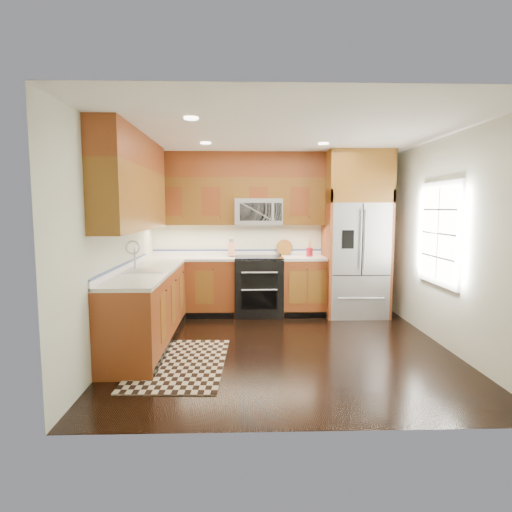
{
  "coord_description": "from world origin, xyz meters",
  "views": [
    {
      "loc": [
        -0.49,
        -5.12,
        1.72
      ],
      "look_at": [
        -0.32,
        0.6,
        1.08
      ],
      "focal_mm": 30.0,
      "sensor_mm": 36.0,
      "label": 1
    }
  ],
  "objects_px": {
    "range": "(259,286)",
    "knife_block": "(231,249)",
    "refrigerator": "(356,234)",
    "rug": "(180,363)",
    "utensil_crock": "(310,250)"
  },
  "relations": [
    {
      "from": "rug",
      "to": "knife_block",
      "type": "distance_m",
      "value": 2.58
    },
    {
      "from": "refrigerator",
      "to": "range",
      "type": "bearing_deg",
      "value": 178.6
    },
    {
      "from": "knife_block",
      "to": "utensil_crock",
      "type": "xyz_separation_m",
      "value": [
        1.27,
        -0.06,
        -0.01
      ]
    },
    {
      "from": "refrigerator",
      "to": "rug",
      "type": "xyz_separation_m",
      "value": [
        -2.5,
        -2.15,
        -1.3
      ]
    },
    {
      "from": "rug",
      "to": "utensil_crock",
      "type": "height_order",
      "value": "utensil_crock"
    },
    {
      "from": "rug",
      "to": "utensil_crock",
      "type": "relative_size",
      "value": 5.44
    },
    {
      "from": "refrigerator",
      "to": "rug",
      "type": "relative_size",
      "value": 1.6
    },
    {
      "from": "range",
      "to": "utensil_crock",
      "type": "bearing_deg",
      "value": 3.89
    },
    {
      "from": "utensil_crock",
      "to": "refrigerator",
      "type": "bearing_deg",
      "value": -7.39
    },
    {
      "from": "refrigerator",
      "to": "utensil_crock",
      "type": "xyz_separation_m",
      "value": [
        -0.72,
        0.09,
        -0.26
      ]
    },
    {
      "from": "knife_block",
      "to": "rug",
      "type": "bearing_deg",
      "value": -102.5
    },
    {
      "from": "range",
      "to": "refrigerator",
      "type": "bearing_deg",
      "value": -1.4
    },
    {
      "from": "range",
      "to": "rug",
      "type": "distance_m",
      "value": 2.43
    },
    {
      "from": "range",
      "to": "knife_block",
      "type": "bearing_deg",
      "value": 165.19
    },
    {
      "from": "rug",
      "to": "knife_block",
      "type": "relative_size",
      "value": 5.79
    }
  ]
}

